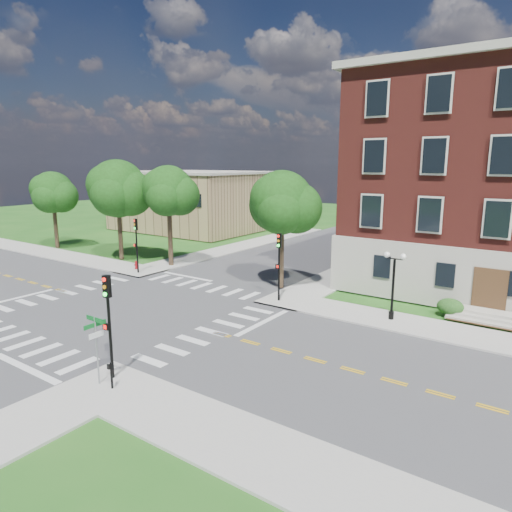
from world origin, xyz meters
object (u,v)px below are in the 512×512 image
Objects in this scene: street_sign_pole at (96,337)px; push_button_post at (111,374)px; traffic_signal_ne at (279,258)px; traffic_signal_nw at (136,238)px; twin_lamp_west at (393,282)px; fire_hydrant at (136,265)px; traffic_signal_se at (108,313)px.

street_sign_pole reaches higher than push_button_post.
traffic_signal_ne is 15.08m from street_sign_pole.
traffic_signal_nw is 22.52m from twin_lamp_west.
traffic_signal_nw is 1.13× the size of twin_lamp_west.
traffic_signal_nw reaches higher than fire_hydrant.
twin_lamp_west is at bearing -0.11° from fire_hydrant.
traffic_signal_ne is 4.00× the size of push_button_post.
traffic_signal_ne reaches higher than twin_lamp_west.
twin_lamp_west is at bearing 62.74° from traffic_signal_se.
push_button_post is (0.81, -0.67, -2.39)m from traffic_signal_se.
traffic_signal_nw is (-14.64, -0.13, 0.00)m from traffic_signal_ne.
traffic_signal_ne is 7.92m from twin_lamp_west.
twin_lamp_west is 23.82m from fire_hydrant.
traffic_signal_ne is 15.23m from push_button_post.
traffic_signal_nw is 1.55× the size of street_sign_pole.
traffic_signal_ne is at bearing 0.51° from traffic_signal_nw.
traffic_signal_nw is at bearing 136.25° from push_button_post.
traffic_signal_se is 1.13× the size of twin_lamp_west.
traffic_signal_se and traffic_signal_nw have the same top height.
twin_lamp_west is at bearing 63.77° from street_sign_pole.
twin_lamp_west reaches higher than street_sign_pole.
twin_lamp_west is at bearing 5.15° from traffic_signal_ne.
street_sign_pole is (14.73, -14.92, -0.88)m from traffic_signal_nw.
twin_lamp_west is 5.64× the size of fire_hydrant.
traffic_signal_ne reaches higher than fire_hydrant.
fire_hydrant is (-23.73, 0.05, -2.06)m from twin_lamp_west.
street_sign_pole is 2.58× the size of push_button_post.
street_sign_pole is 1.72m from push_button_post.
push_button_post is (-6.94, -15.72, -1.73)m from twin_lamp_west.
traffic_signal_se is 1.13m from street_sign_pole.
push_button_post is at bearing 2.45° from street_sign_pole.
traffic_signal_ne and traffic_signal_nw have the same top height.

